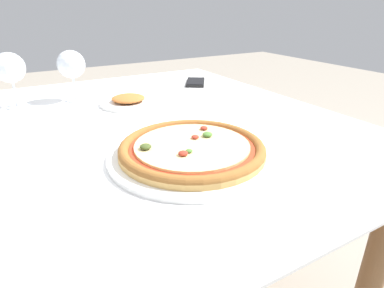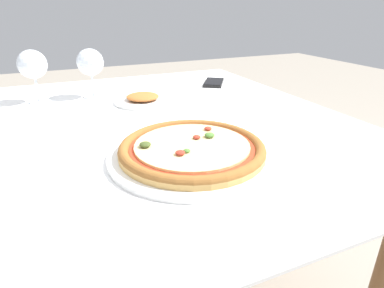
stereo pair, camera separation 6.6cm
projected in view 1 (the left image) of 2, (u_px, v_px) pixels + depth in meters
name	position (u px, v px, depth m)	size (l,w,h in m)	color
dining_table	(105.00, 156.00, 0.85)	(1.27, 1.17, 0.73)	brown
pizza_plate	(192.00, 150.00, 0.66)	(0.35, 0.35, 0.04)	white
wine_glass_far_left	(10.00, 69.00, 0.94)	(0.09, 0.09, 0.17)	silver
wine_glass_far_right	(72.00, 65.00, 1.02)	(0.09, 0.09, 0.16)	silver
cell_phone	(196.00, 82.00, 1.28)	(0.14, 0.16, 0.01)	black
side_plate	(128.00, 101.00, 1.01)	(0.18, 0.18, 0.03)	white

